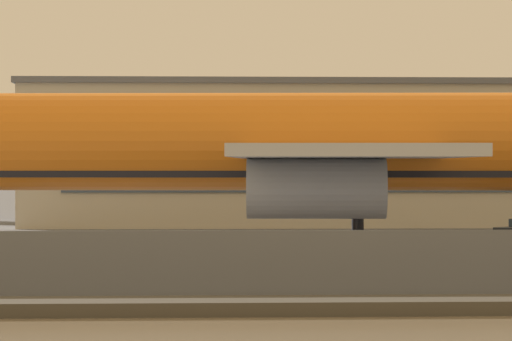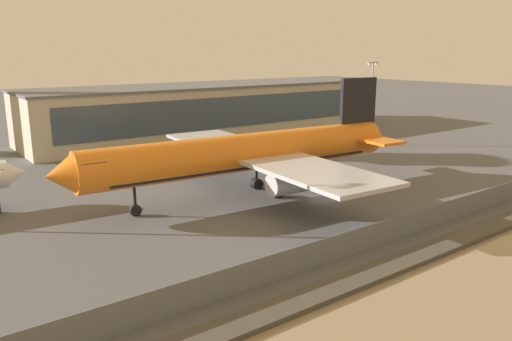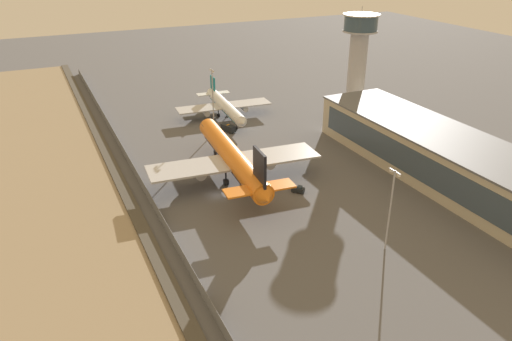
{
  "view_description": "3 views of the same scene",
  "coord_description": "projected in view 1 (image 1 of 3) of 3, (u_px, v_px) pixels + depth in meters",
  "views": [
    {
      "loc": [
        -13.98,
        -72.6,
        5.2
      ],
      "look_at": [
        -9.89,
        6.85,
        4.87
      ],
      "focal_mm": 105.0,
      "sensor_mm": 36.0,
      "label": 1
    },
    {
      "loc": [
        -47.6,
        -48.17,
        20.26
      ],
      "look_at": [
        -4.25,
        10.03,
        2.79
      ],
      "focal_mm": 35.0,
      "sensor_mm": 36.0,
      "label": 2
    },
    {
      "loc": [
        104.37,
        -37.22,
        59.23
      ],
      "look_at": [
        -1.97,
        11.89,
        3.72
      ],
      "focal_mm": 35.0,
      "sensor_mm": 36.0,
      "label": 3
    }
  ],
  "objects": [
    {
      "name": "ground_plane",
      "position": [
        465.0,
        270.0,
        73.25
      ],
      "size": [
        500.0,
        500.0,
        0.0
      ],
      "primitive_type": "plane",
      "color": "#565659"
    },
    {
      "name": "cargo_jet_orange",
      "position": [
        310.0,
        146.0,
        80.28
      ],
      "size": [
        53.53,
        45.79,
        16.24
      ],
      "color": "orange",
      "rests_on": "ground"
    }
  ]
}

